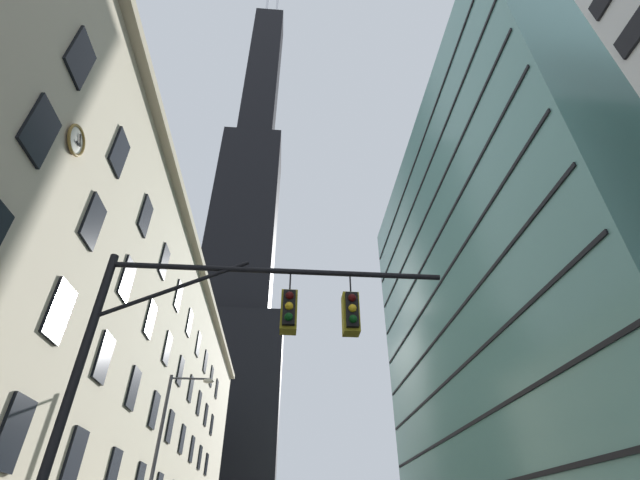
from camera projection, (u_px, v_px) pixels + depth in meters
station_building at (94, 380)px, 33.38m from camera, size 13.28×67.10×22.80m
dark_skyscraper at (240, 265)px, 111.04m from camera, size 24.20×24.20×199.63m
glass_office_midrise at (512, 291)px, 39.89m from camera, size 14.49×41.20×40.37m
traffic_signal_mast at (238, 336)px, 9.94m from camera, size 8.51×0.63×6.96m
street_lamppost at (165, 445)px, 20.25m from camera, size 2.27×0.32×8.01m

